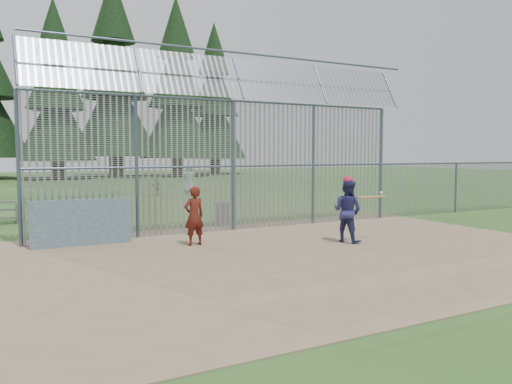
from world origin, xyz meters
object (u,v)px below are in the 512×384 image
dugout_wall (82,223)px  trash_can (222,213)px  onlooker (194,216)px  batter (347,211)px

dugout_wall → trash_can: size_ratio=3.05×
dugout_wall → onlooker: onlooker is taller
batter → onlooker: bearing=45.4°
batter → trash_can: batter is taller
dugout_wall → batter: (6.35, -2.81, 0.24)m
batter → trash_can: size_ratio=2.04×
batter → onlooker: 4.07m
trash_can → batter: bearing=-71.5°
onlooker → trash_can: onlooker is taller
dugout_wall → trash_can: 5.14m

